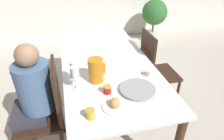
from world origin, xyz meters
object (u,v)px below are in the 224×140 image
at_px(chair_person_side, 47,111).
at_px(serving_tray, 137,90).
at_px(red_pitcher, 96,70).
at_px(wine_glass_water, 74,67).
at_px(teacup_near_person, 150,74).
at_px(bread_plate, 115,105).
at_px(person_seated, 32,94).
at_px(jam_jar_amber, 107,89).
at_px(wine_glass_juice, 75,73).
at_px(chair_opposite, 154,69).
at_px(potted_plant, 154,15).
at_px(jam_jar_red, 90,113).

bearing_deg(chair_person_side, serving_tray, -106.02).
height_order(red_pitcher, wine_glass_water, red_pitcher).
bearing_deg(red_pitcher, teacup_near_person, -5.44).
xyz_separation_m(serving_tray, bread_plate, (-0.23, -0.15, 0.01)).
height_order(teacup_near_person, bread_plate, bread_plate).
relative_size(person_seated, serving_tray, 3.87).
relative_size(serving_tray, jam_jar_amber, 4.27).
bearing_deg(wine_glass_water, teacup_near_person, -5.29).
xyz_separation_m(wine_glass_juice, teacup_near_person, (0.69, 0.03, -0.13)).
height_order(chair_opposite, bread_plate, chair_opposite).
xyz_separation_m(wine_glass_water, bread_plate, (0.26, -0.40, -0.13)).
distance_m(teacup_near_person, serving_tray, 0.27).
distance_m(teacup_near_person, potted_plant, 2.71).
xyz_separation_m(wine_glass_juice, serving_tray, (0.50, -0.15, -0.14)).
bearing_deg(bread_plate, teacup_near_person, 38.09).
xyz_separation_m(teacup_near_person, jam_jar_amber, (-0.44, -0.15, 0.01)).
height_order(wine_glass_juice, jam_jar_red, wine_glass_juice).
distance_m(wine_glass_juice, jam_jar_red, 0.39).
bearing_deg(wine_glass_water, bread_plate, -56.94).
distance_m(red_pitcher, serving_tray, 0.40).
relative_size(bread_plate, jam_jar_amber, 2.78).
xyz_separation_m(chair_opposite, jam_jar_amber, (-0.75, -0.64, 0.29)).
distance_m(wine_glass_juice, bread_plate, 0.42).
bearing_deg(jam_jar_red, chair_opposite, 43.84).
height_order(chair_person_side, serving_tray, chair_person_side).
height_order(red_pitcher, jam_jar_amber, red_pitcher).
xyz_separation_m(wine_glass_water, serving_tray, (0.49, -0.25, -0.14)).
xyz_separation_m(red_pitcher, potted_plant, (1.67, 2.39, -0.30)).
bearing_deg(wine_glass_juice, serving_tray, -17.15).
bearing_deg(chair_person_side, wine_glass_juice, -104.06).
relative_size(chair_person_side, person_seated, 0.84).
bearing_deg(teacup_near_person, potted_plant, 64.42).
height_order(chair_opposite, serving_tray, chair_opposite).
distance_m(chair_person_side, bread_plate, 0.72).
distance_m(chair_opposite, person_seated, 1.45).
bearing_deg(bread_plate, serving_tray, 32.07).
relative_size(chair_person_side, potted_plant, 1.10).
relative_size(chair_opposite, wine_glass_water, 4.66).
xyz_separation_m(chair_opposite, person_seated, (-1.37, -0.41, 0.18)).
xyz_separation_m(chair_opposite, jam_jar_red, (-0.93, -0.89, 0.29)).
bearing_deg(wine_glass_juice, jam_jar_amber, -25.79).
relative_size(teacup_near_person, serving_tray, 0.40).
bearing_deg(jam_jar_amber, person_seated, 159.92).
xyz_separation_m(wine_glass_water, jam_jar_amber, (0.24, -0.22, -0.12)).
height_order(bread_plate, jam_jar_red, bread_plate).
xyz_separation_m(chair_person_side, jam_jar_red, (0.35, -0.44, 0.29)).
height_order(jam_jar_red, potted_plant, potted_plant).
height_order(teacup_near_person, jam_jar_amber, jam_jar_amber).
distance_m(wine_glass_water, jam_jar_amber, 0.34).
height_order(bread_plate, jam_jar_amber, bread_plate).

